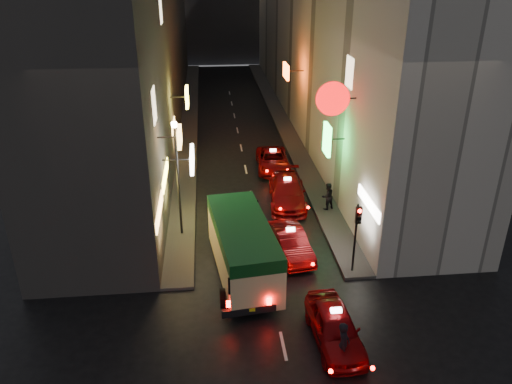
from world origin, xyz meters
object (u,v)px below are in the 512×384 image
object	(u,v)px
taxi_near	(335,325)
traffic_light	(357,225)
minibus	(243,244)
lamp_post	(178,172)
pedestrian_crossing	(344,341)

from	to	relation	value
taxi_near	traffic_light	distance (m)	5.19
minibus	taxi_near	size ratio (longest dim) A/B	1.29
taxi_near	traffic_light	bearing A→B (deg)	65.65
traffic_light	lamp_post	xyz separation A→B (m)	(-8.20, 4.53, 1.04)
minibus	taxi_near	bearing A→B (deg)	-56.06
minibus	taxi_near	world-z (taller)	minibus
taxi_near	lamp_post	xyz separation A→B (m)	(-6.20, 8.95, 2.89)
pedestrian_crossing	traffic_light	world-z (taller)	traffic_light
minibus	pedestrian_crossing	world-z (taller)	minibus
minibus	traffic_light	distance (m)	5.29
lamp_post	minibus	bearing A→B (deg)	-54.40
minibus	lamp_post	bearing A→B (deg)	125.60
traffic_light	lamp_post	bearing A→B (deg)	151.09
taxi_near	lamp_post	distance (m)	11.26
lamp_post	taxi_near	bearing A→B (deg)	-55.27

